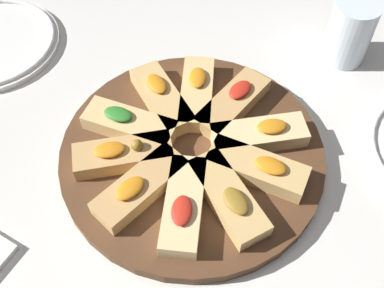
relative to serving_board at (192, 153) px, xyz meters
name	(u,v)px	position (x,y,z in m)	size (l,w,h in m)	color
ground_plane	(192,157)	(0.00, 0.00, -0.01)	(3.00, 3.00, 0.00)	silver
serving_board	(192,153)	(0.00, 0.00, 0.00)	(0.39, 0.39, 0.02)	#51331E
focaccia_slice_0	(184,205)	(0.04, -0.09, 0.02)	(0.10, 0.15, 0.03)	#E5C689
focaccia_slice_1	(228,197)	(0.09, -0.05, 0.02)	(0.14, 0.11, 0.03)	tan
focaccia_slice_2	(258,168)	(0.10, 0.01, 0.02)	(0.14, 0.07, 0.03)	tan
focaccia_slice_3	(259,134)	(0.07, 0.07, 0.02)	(0.13, 0.13, 0.03)	#E5C689
focaccia_slice_4	(233,103)	(0.01, 0.10, 0.02)	(0.06, 0.14, 0.03)	tan
focaccia_slice_5	(197,92)	(-0.05, 0.09, 0.02)	(0.11, 0.14, 0.03)	#DBB775
focaccia_slice_6	(162,98)	(-0.09, 0.05, 0.02)	(0.14, 0.11, 0.03)	tan
focaccia_slice_7	(129,124)	(-0.10, -0.02, 0.02)	(0.15, 0.08, 0.03)	#DBB775
focaccia_slice_8	(123,154)	(-0.07, -0.07, 0.02)	(0.13, 0.13, 0.04)	tan
focaccia_slice_9	(140,187)	(-0.02, -0.10, 0.02)	(0.07, 0.15, 0.03)	tan
water_glass	(350,32)	(0.11, 0.33, 0.04)	(0.08, 0.08, 0.11)	silver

